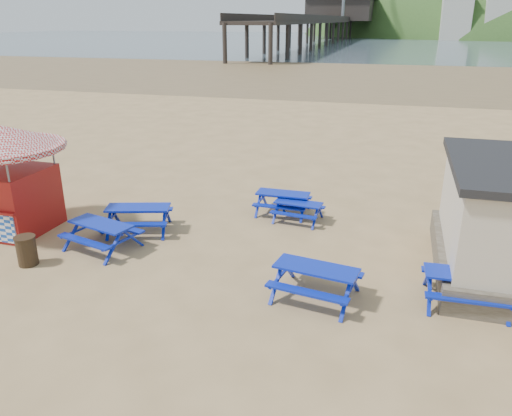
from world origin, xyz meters
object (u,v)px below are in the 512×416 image
(ice_cream_kiosk, at_px, (5,165))
(litter_bin, at_px, (27,250))
(picnic_table_blue_b, at_px, (283,203))
(picnic_table_blue_a, at_px, (139,219))

(ice_cream_kiosk, relative_size, litter_bin, 4.59)
(picnic_table_blue_b, height_order, ice_cream_kiosk, ice_cream_kiosk)
(litter_bin, bearing_deg, picnic_table_blue_b, 44.10)
(picnic_table_blue_a, height_order, ice_cream_kiosk, ice_cream_kiosk)
(picnic_table_blue_b, relative_size, ice_cream_kiosk, 0.47)
(picnic_table_blue_a, height_order, picnic_table_blue_b, picnic_table_blue_a)
(picnic_table_blue_b, bearing_deg, picnic_table_blue_a, -145.51)
(picnic_table_blue_a, relative_size, picnic_table_blue_b, 1.29)
(picnic_table_blue_a, bearing_deg, litter_bin, -138.53)
(litter_bin, bearing_deg, ice_cream_kiosk, 136.06)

